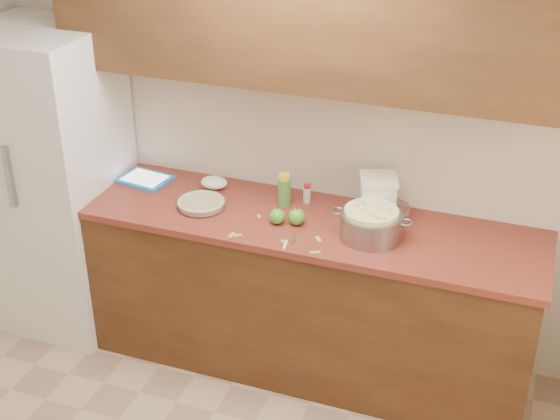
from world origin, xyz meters
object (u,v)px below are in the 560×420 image
(colander, at_px, (371,224))
(tablet, at_px, (145,179))
(pie, at_px, (201,204))
(flour_canister, at_px, (378,197))

(colander, relative_size, tablet, 1.32)
(pie, relative_size, tablet, 0.85)
(tablet, bearing_deg, colander, 0.84)
(tablet, bearing_deg, flour_canister, 9.67)
(colander, xyz_separation_m, tablet, (-1.37, 0.18, -0.06))
(flour_canister, relative_size, tablet, 0.76)
(pie, relative_size, flour_canister, 1.12)
(colander, xyz_separation_m, flour_canister, (-0.02, 0.21, 0.04))
(pie, distance_m, tablet, 0.48)
(colander, distance_m, flour_canister, 0.22)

